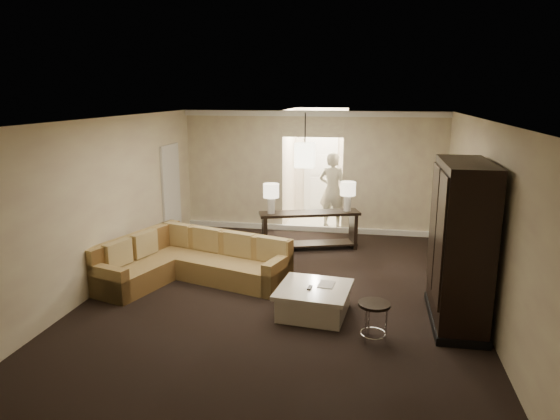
% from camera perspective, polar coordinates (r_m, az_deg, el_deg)
% --- Properties ---
extents(ground, '(8.00, 8.00, 0.00)m').
position_cam_1_polar(ground, '(8.13, 0.11, -9.85)').
color(ground, black).
rests_on(ground, ground).
extents(wall_back, '(6.00, 0.04, 2.80)m').
position_cam_1_polar(wall_back, '(11.57, 3.70, 4.35)').
color(wall_back, beige).
rests_on(wall_back, ground).
extents(wall_front, '(6.00, 0.04, 2.80)m').
position_cam_1_polar(wall_front, '(4.04, -10.46, -13.38)').
color(wall_front, beige).
rests_on(wall_front, ground).
extents(wall_left, '(0.04, 8.00, 2.80)m').
position_cam_1_polar(wall_left, '(8.73, -19.64, 0.64)').
color(wall_left, beige).
rests_on(wall_left, ground).
extents(wall_right, '(0.04, 8.00, 2.80)m').
position_cam_1_polar(wall_right, '(7.75, 22.50, -1.14)').
color(wall_right, beige).
rests_on(wall_right, ground).
extents(ceiling, '(6.00, 8.00, 0.02)m').
position_cam_1_polar(ceiling, '(7.49, 0.12, 10.27)').
color(ceiling, white).
rests_on(ceiling, wall_back).
extents(crown_molding, '(6.00, 0.10, 0.12)m').
position_cam_1_polar(crown_molding, '(11.39, 3.77, 10.93)').
color(crown_molding, white).
rests_on(crown_molding, wall_back).
extents(baseboard, '(6.00, 0.10, 0.12)m').
position_cam_1_polar(baseboard, '(11.81, 3.57, -2.12)').
color(baseboard, white).
rests_on(baseboard, ground).
extents(side_door, '(0.05, 0.90, 2.10)m').
position_cam_1_polar(side_door, '(11.24, -12.31, 1.99)').
color(side_door, silver).
rests_on(side_door, ground).
extents(foyer, '(1.44, 2.02, 2.80)m').
position_cam_1_polar(foyer, '(12.91, 4.41, 4.82)').
color(foyer, silver).
rests_on(foyer, ground).
extents(sectional_sofa, '(3.19, 2.30, 0.81)m').
position_cam_1_polar(sectional_sofa, '(8.82, -10.34, -5.93)').
color(sectional_sofa, brown).
rests_on(sectional_sofa, ground).
extents(coffee_table, '(1.14, 1.14, 0.43)m').
position_cam_1_polar(coffee_table, '(7.48, 3.88, -10.24)').
color(coffee_table, beige).
rests_on(coffee_table, ground).
extents(console_table, '(2.11, 1.09, 0.80)m').
position_cam_1_polar(console_table, '(10.35, 3.38, -1.96)').
color(console_table, black).
rests_on(console_table, ground).
extents(armoire, '(0.69, 1.60, 2.30)m').
position_cam_1_polar(armoire, '(7.34, 19.83, -4.08)').
color(armoire, black).
rests_on(armoire, ground).
extents(drink_table, '(0.42, 0.42, 0.53)m').
position_cam_1_polar(drink_table, '(6.77, 10.69, -11.56)').
color(drink_table, black).
rests_on(drink_table, ground).
extents(table_lamp_left, '(0.32, 0.32, 0.61)m').
position_cam_1_polar(table_lamp_left, '(10.07, -1.02, 1.88)').
color(table_lamp_left, silver).
rests_on(table_lamp_left, console_table).
extents(table_lamp_right, '(0.32, 0.32, 0.61)m').
position_cam_1_polar(table_lamp_right, '(10.37, 7.76, 2.10)').
color(table_lamp_right, silver).
rests_on(table_lamp_right, console_table).
extents(pendant_light, '(0.38, 0.38, 1.09)m').
position_cam_1_polar(pendant_light, '(10.22, 2.86, 6.30)').
color(pendant_light, black).
rests_on(pendant_light, ceiling).
extents(person, '(0.84, 0.66, 2.04)m').
position_cam_1_polar(person, '(11.92, 6.01, 2.71)').
color(person, beige).
rests_on(person, ground).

